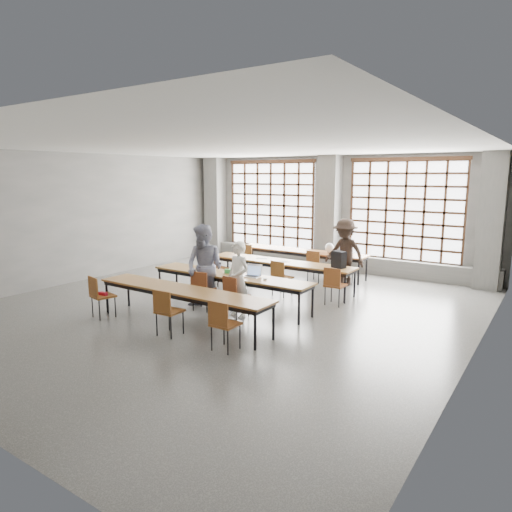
% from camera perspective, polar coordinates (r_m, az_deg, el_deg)
% --- Properties ---
extents(floor, '(11.00, 11.00, 0.00)m').
position_cam_1_polar(floor, '(10.18, -3.84, -6.54)').
color(floor, '#484845').
rests_on(floor, ground).
extents(ceiling, '(11.00, 11.00, 0.00)m').
position_cam_1_polar(ceiling, '(9.77, -4.09, 13.53)').
color(ceiling, silver).
rests_on(ceiling, floor).
extents(wall_back, '(10.00, 0.00, 10.00)m').
position_cam_1_polar(wall_back, '(14.53, 9.59, 5.39)').
color(wall_back, '#595957').
rests_on(wall_back, floor).
extents(wall_left, '(0.00, 11.00, 11.00)m').
position_cam_1_polar(wall_left, '(13.48, -21.00, 4.50)').
color(wall_left, '#595957').
rests_on(wall_left, floor).
extents(wall_right, '(0.00, 11.00, 11.00)m').
position_cam_1_polar(wall_right, '(7.83, 26.23, 0.50)').
color(wall_right, '#595957').
rests_on(wall_right, floor).
extents(column_left, '(0.60, 0.55, 3.50)m').
position_cam_1_polar(column_left, '(16.68, -5.09, 6.09)').
color(column_left, '#555553').
rests_on(column_left, floor).
extents(column_mid, '(0.60, 0.55, 3.50)m').
position_cam_1_polar(column_mid, '(14.28, 9.12, 5.32)').
color(column_mid, '#555553').
rests_on(column_mid, floor).
extents(column_right, '(0.60, 0.55, 3.50)m').
position_cam_1_polar(column_right, '(13.03, 27.36, 3.87)').
color(column_right, '#555553').
rests_on(column_right, floor).
extents(window_left, '(3.32, 0.12, 3.00)m').
position_cam_1_polar(window_left, '(15.52, 1.87, 6.38)').
color(window_left, white).
rests_on(window_left, wall_back).
extents(window_right, '(3.32, 0.12, 3.00)m').
position_cam_1_polar(window_right, '(13.66, 18.10, 5.37)').
color(window_right, white).
rests_on(window_right, wall_back).
extents(sill_ledge, '(9.80, 0.35, 0.50)m').
position_cam_1_polar(sill_ledge, '(14.55, 9.09, -0.55)').
color(sill_ledge, '#555553').
rests_on(sill_ledge, floor).
extents(desk_row_a, '(4.00, 0.70, 0.73)m').
position_cam_1_polar(desk_row_a, '(13.46, 5.59, 0.46)').
color(desk_row_a, brown).
rests_on(desk_row_a, floor).
extents(desk_row_b, '(4.00, 0.70, 0.73)m').
position_cam_1_polar(desk_row_b, '(11.73, 3.02, -0.95)').
color(desk_row_b, brown).
rests_on(desk_row_b, floor).
extents(desk_row_c, '(4.00, 0.70, 0.73)m').
position_cam_1_polar(desk_row_c, '(10.20, -3.29, -2.64)').
color(desk_row_c, brown).
rests_on(desk_row_c, floor).
extents(desk_row_d, '(4.00, 0.70, 0.73)m').
position_cam_1_polar(desk_row_d, '(9.01, -9.23, -4.47)').
color(desk_row_d, brown).
rests_on(desk_row_d, floor).
extents(chair_back_left, '(0.46, 0.46, 0.88)m').
position_cam_1_polar(chair_back_left, '(13.69, -0.86, 0.12)').
color(chair_back_left, brown).
rests_on(chair_back_left, floor).
extents(chair_back_mid, '(0.44, 0.44, 0.88)m').
position_cam_1_polar(chair_back_mid, '(12.57, 7.39, -0.86)').
color(chair_back_mid, maroon).
rests_on(chair_back_mid, floor).
extents(chair_back_right, '(0.50, 0.50, 0.88)m').
position_cam_1_polar(chair_back_right, '(12.25, 10.68, -1.25)').
color(chair_back_right, brown).
rests_on(chair_back_right, floor).
extents(chair_mid_left, '(0.48, 0.48, 0.88)m').
position_cam_1_polar(chair_mid_left, '(12.16, -5.05, -1.19)').
color(chair_mid_left, brown).
rests_on(chair_mid_left, floor).
extents(chair_mid_centre, '(0.46, 0.46, 0.88)m').
position_cam_1_polar(chair_mid_centre, '(11.03, 3.06, -2.34)').
color(chair_mid_centre, brown).
rests_on(chair_mid_centre, floor).
extents(chair_mid_right, '(0.42, 0.43, 0.88)m').
position_cam_1_polar(chair_mid_right, '(10.39, 9.73, -3.26)').
color(chair_mid_right, brown).
rests_on(chair_mid_right, floor).
extents(chair_front_left, '(0.49, 0.49, 0.88)m').
position_cam_1_polar(chair_front_left, '(9.93, -6.80, -3.81)').
color(chair_front_left, maroon).
rests_on(chair_front_left, floor).
extents(chair_front_right, '(0.48, 0.49, 0.88)m').
position_cam_1_polar(chair_front_right, '(9.40, -2.76, -4.55)').
color(chair_front_right, maroon).
rests_on(chair_front_right, floor).
extents(chair_near_left, '(0.50, 0.51, 0.88)m').
position_cam_1_polar(chair_near_left, '(9.90, -19.01, -4.35)').
color(chair_near_left, brown).
rests_on(chair_near_left, floor).
extents(chair_near_mid, '(0.45, 0.45, 0.88)m').
position_cam_1_polar(chair_near_mid, '(8.48, -11.12, -6.37)').
color(chair_near_mid, brown).
rests_on(chair_near_mid, floor).
extents(chair_near_right, '(0.42, 0.43, 0.88)m').
position_cam_1_polar(chair_near_right, '(7.65, -4.18, -8.04)').
color(chair_near_right, brown).
rests_on(chair_near_right, floor).
extents(student_male, '(0.65, 0.50, 1.58)m').
position_cam_1_polar(student_male, '(9.43, -2.24, -2.91)').
color(student_male, white).
rests_on(student_male, floor).
extents(student_female, '(0.94, 0.75, 1.87)m').
position_cam_1_polar(student_female, '(9.95, -6.42, -1.43)').
color(student_female, '#181D4A').
rests_on(student_female, floor).
extents(student_back, '(1.23, 0.82, 1.78)m').
position_cam_1_polar(student_back, '(12.29, 11.04, 0.45)').
color(student_back, black).
rests_on(student_back, floor).
extents(laptop_front, '(0.39, 0.34, 0.26)m').
position_cam_1_polar(laptop_front, '(9.95, -0.42, -2.21)').
color(laptop_front, silver).
rests_on(laptop_front, desk_row_c).
extents(laptop_back, '(0.42, 0.38, 0.26)m').
position_cam_1_polar(laptop_back, '(12.96, 11.02, 0.51)').
color(laptop_back, silver).
rests_on(laptop_back, desk_row_a).
extents(mouse, '(0.11, 0.09, 0.04)m').
position_cam_1_polar(mouse, '(9.63, 1.14, -2.88)').
color(mouse, silver).
rests_on(mouse, desk_row_c).
extents(green_box, '(0.27, 0.16, 0.09)m').
position_cam_1_polar(green_box, '(10.27, -3.24, -1.92)').
color(green_box, green).
rests_on(green_box, desk_row_c).
extents(phone, '(0.14, 0.11, 0.01)m').
position_cam_1_polar(phone, '(10.00, -2.82, -2.47)').
color(phone, black).
rests_on(phone, desk_row_c).
extents(paper_sheet_a, '(0.36, 0.34, 0.00)m').
position_cam_1_polar(paper_sheet_a, '(12.07, 0.71, -0.30)').
color(paper_sheet_a, silver).
rests_on(paper_sheet_a, desk_row_b).
extents(paper_sheet_c, '(0.33, 0.27, 0.00)m').
position_cam_1_polar(paper_sheet_c, '(11.67, 3.44, -0.68)').
color(paper_sheet_c, silver).
rests_on(paper_sheet_c, desk_row_b).
extents(backpack, '(0.36, 0.28, 0.40)m').
position_cam_1_polar(backpack, '(11.00, 10.32, -0.44)').
color(backpack, black).
rests_on(backpack, desk_row_b).
extents(plastic_bag, '(0.26, 0.21, 0.29)m').
position_cam_1_polar(plastic_bag, '(13.07, 9.18, 1.01)').
color(plastic_bag, white).
rests_on(plastic_bag, desk_row_a).
extents(red_pouch, '(0.21, 0.10, 0.06)m').
position_cam_1_polar(red_pouch, '(9.94, -18.58, -4.48)').
color(red_pouch, maroon).
rests_on(red_pouch, chair_near_left).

